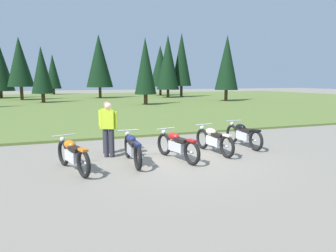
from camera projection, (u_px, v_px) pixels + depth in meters
The scene contains 10 objects.
ground_plane at pixel (175, 158), 9.33m from camera, with size 140.00×140.00×0.00m, color gray.
grass_moorland at pixel (88, 102), 33.18m from camera, with size 80.00×44.00×0.10m, color #5B7033.
forest_treeline at pixel (54, 63), 36.77m from camera, with size 36.21×28.85×8.80m.
motorcycle_orange at pixel (73, 155), 7.94m from camera, with size 0.84×2.03×0.88m.
motorcycle_navy at pixel (132, 148), 8.69m from camera, with size 0.62×2.10×0.88m.
motorcycle_red at pixel (177, 145), 9.10m from camera, with size 0.75×2.06×0.88m.
motorcycle_cream at pixel (214, 140), 9.94m from camera, with size 0.62×2.10×0.88m.
motorcycle_black at pixel (243, 135), 10.89m from camera, with size 0.62×2.10×0.88m.
rider_in_hivis_vest at pixel (107, 124), 9.83m from camera, with size 0.50×0.36×1.67m.
rider_checking_bike at pixel (109, 126), 9.34m from camera, with size 0.51×0.35×1.67m.
Camera 1 is at (-3.33, -8.46, 2.32)m, focal length 33.04 mm.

